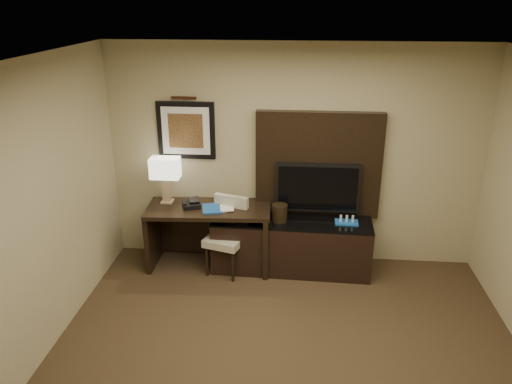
# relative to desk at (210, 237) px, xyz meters

# --- Properties ---
(ceiling) EXTENTS (4.50, 5.00, 0.01)m
(ceiling) POSITION_rel_desk_xyz_m (1.00, -2.15, 2.30)
(ceiling) COLOR silver
(ceiling) RESTS_ON wall_back
(wall_back) EXTENTS (4.50, 0.01, 2.70)m
(wall_back) POSITION_rel_desk_xyz_m (1.00, 0.35, 0.95)
(wall_back) COLOR tan
(wall_back) RESTS_ON floor
(desk) EXTENTS (1.52, 0.72, 0.79)m
(desk) POSITION_rel_desk_xyz_m (0.00, 0.00, 0.00)
(desk) COLOR black
(desk) RESTS_ON floor
(credenza) EXTENTS (1.92, 0.58, 0.66)m
(credenza) POSITION_rel_desk_xyz_m (1.01, -0.00, -0.07)
(credenza) COLOR black
(credenza) RESTS_ON floor
(tv_wall_panel) EXTENTS (1.50, 0.12, 1.30)m
(tv_wall_panel) POSITION_rel_desk_xyz_m (1.30, 0.29, 0.87)
(tv_wall_panel) COLOR black
(tv_wall_panel) RESTS_ON wall_back
(tv) EXTENTS (1.00, 0.08, 0.60)m
(tv) POSITION_rel_desk_xyz_m (1.30, 0.19, 0.62)
(tv) COLOR black
(tv) RESTS_ON tv_wall_panel
(artwork) EXTENTS (0.70, 0.04, 0.70)m
(artwork) POSITION_rel_desk_xyz_m (-0.30, 0.33, 1.25)
(artwork) COLOR black
(artwork) RESTS_ON wall_back
(picture_light) EXTENTS (0.04, 0.04, 0.30)m
(picture_light) POSITION_rel_desk_xyz_m (-0.30, 0.29, 1.65)
(picture_light) COLOR #3E2313
(picture_light) RESTS_ON wall_back
(desk_chair) EXTENTS (0.55, 0.60, 0.89)m
(desk_chair) POSITION_rel_desk_xyz_m (0.22, -0.14, 0.05)
(desk_chair) COLOR beige
(desk_chair) RESTS_ON floor
(table_lamp) EXTENTS (0.38, 0.26, 0.58)m
(table_lamp) POSITION_rel_desk_xyz_m (-0.53, 0.11, 0.69)
(table_lamp) COLOR tan
(table_lamp) RESTS_ON desk
(desk_phone) EXTENTS (0.25, 0.24, 0.10)m
(desk_phone) POSITION_rel_desk_xyz_m (-0.20, -0.02, 0.45)
(desk_phone) COLOR black
(desk_phone) RESTS_ON desk
(blue_folder) EXTENTS (0.29, 0.34, 0.02)m
(blue_folder) POSITION_rel_desk_xyz_m (0.05, -0.06, 0.41)
(blue_folder) COLOR #164992
(blue_folder) RESTS_ON desk
(book) EXTENTS (0.16, 0.05, 0.22)m
(book) POSITION_rel_desk_xyz_m (0.15, -0.05, 0.51)
(book) COLOR tan
(book) RESTS_ON desk
(ice_bucket) EXTENTS (0.22, 0.22, 0.21)m
(ice_bucket) POSITION_rel_desk_xyz_m (0.86, -0.01, 0.36)
(ice_bucket) COLOR black
(ice_bucket) RESTS_ON credenza
(minibar_tray) EXTENTS (0.28, 0.17, 0.10)m
(minibar_tray) POSITION_rel_desk_xyz_m (1.65, -0.01, 0.31)
(minibar_tray) COLOR #1B5DB0
(minibar_tray) RESTS_ON credenza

